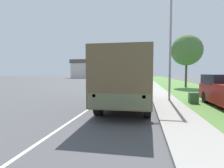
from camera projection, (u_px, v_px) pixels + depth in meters
name	position (u px, v px, depth m)	size (l,w,h in m)	color
ground_plane	(129.00, 82.00, 37.62)	(180.00, 180.00, 0.00)	#4C4C4F
lane_centre_stripe	(129.00, 82.00, 37.62)	(0.12, 120.00, 0.00)	silver
sidewalk_right	(150.00, 82.00, 36.84)	(1.80, 120.00, 0.12)	#9E9B93
grass_strip_right	(172.00, 82.00, 36.07)	(7.00, 120.00, 0.02)	#56843D
military_truck	(127.00, 78.00, 10.14)	(2.53, 7.86, 3.12)	#606647
car_nearest_ahead	(135.00, 83.00, 23.09)	(1.76, 4.25, 1.36)	#B7BABF
car_second_ahead	(136.00, 79.00, 38.08)	(1.93, 4.21, 1.49)	silver
lamp_post	(168.00, 36.00, 11.89)	(1.69, 0.24, 7.43)	gray
tree_mid_right	(187.00, 50.00, 23.63)	(4.11, 4.11, 7.08)	#4C3D2D
utility_box	(193.00, 98.00, 11.40)	(0.55, 0.45, 0.70)	#3D7042
building_distant	(95.00, 69.00, 68.28)	(16.66, 10.52, 6.97)	beige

